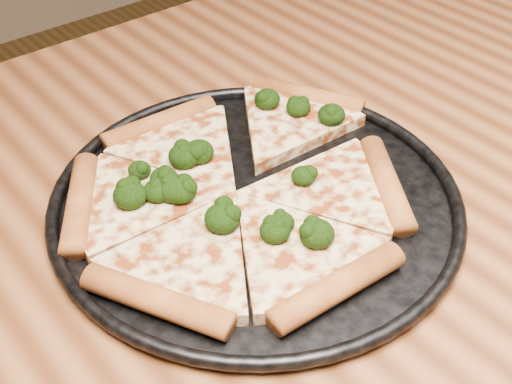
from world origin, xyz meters
TOP-DOWN VIEW (x-y plane):
  - dining_table at (0.00, 0.00)m, footprint 1.20×0.90m
  - pizza_pan at (0.02, 0.06)m, footprint 0.36×0.36m
  - pizza at (0.01, 0.07)m, footprint 0.35×0.29m
  - broccoli_florets at (0.01, 0.09)m, footprint 0.24×0.20m

SIDE VIEW (x-z plane):
  - dining_table at x=0.00m, z-range 0.28..1.03m
  - pizza_pan at x=0.02m, z-range 0.75..0.77m
  - pizza at x=0.01m, z-range 0.75..0.78m
  - broccoli_florets at x=0.01m, z-range 0.76..0.79m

